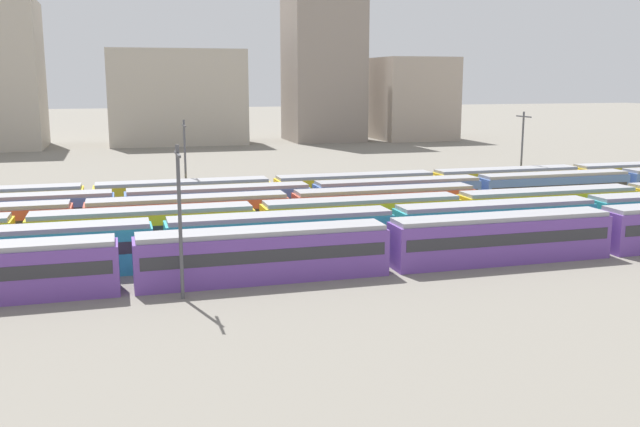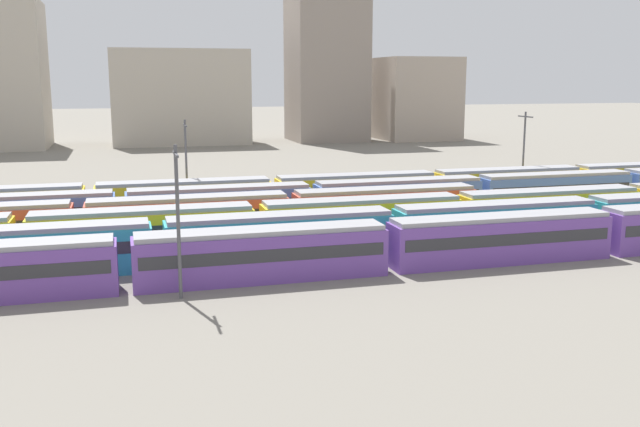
{
  "view_description": "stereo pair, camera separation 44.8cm",
  "coord_description": "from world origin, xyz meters",
  "px_view_note": "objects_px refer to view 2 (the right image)",
  "views": [
    {
      "loc": [
        6.94,
        -48.18,
        14.15
      ],
      "look_at": [
        24.4,
        13.0,
        2.04
      ],
      "focal_mm": 39.86,
      "sensor_mm": 36.0,
      "label": 1
    },
    {
      "loc": [
        7.37,
        -48.31,
        14.15
      ],
      "look_at": [
        24.4,
        13.0,
        2.04
      ],
      "focal_mm": 39.86,
      "sensor_mm": 36.0,
      "label": 2
    }
  ],
  "objects_px": {
    "train_track_0": "(500,238)",
    "train_track_2": "(362,218)",
    "train_track_1": "(393,230)",
    "train_track_4": "(479,193)",
    "train_track_3": "(189,216)",
    "catenary_pole_1": "(524,149)",
    "train_track_5": "(356,190)",
    "catenary_pole_3": "(186,161)",
    "catenary_pole_2": "(178,215)"
  },
  "relations": [
    {
      "from": "train_track_1",
      "to": "catenary_pole_2",
      "type": "relative_size",
      "value": 7.42
    },
    {
      "from": "train_track_4",
      "to": "catenary_pole_1",
      "type": "xyz_separation_m",
      "value": [
        10.3,
        8.27,
        3.74
      ]
    },
    {
      "from": "catenary_pole_3",
      "to": "train_track_2",
      "type": "bearing_deg",
      "value": -53.44
    },
    {
      "from": "catenary_pole_3",
      "to": "train_track_0",
      "type": "bearing_deg",
      "value": -53.26
    },
    {
      "from": "train_track_1",
      "to": "train_track_5",
      "type": "relative_size",
      "value": 0.8
    },
    {
      "from": "train_track_1",
      "to": "train_track_4",
      "type": "bearing_deg",
      "value": 43.96
    },
    {
      "from": "train_track_1",
      "to": "train_track_4",
      "type": "height_order",
      "value": "same"
    },
    {
      "from": "train_track_1",
      "to": "catenary_pole_3",
      "type": "relative_size",
      "value": 7.58
    },
    {
      "from": "train_track_3",
      "to": "catenary_pole_2",
      "type": "distance_m",
      "value": 18.97
    },
    {
      "from": "catenary_pole_1",
      "to": "train_track_3",
      "type": "bearing_deg",
      "value": -162.27
    },
    {
      "from": "train_track_2",
      "to": "catenary_pole_2",
      "type": "xyz_separation_m",
      "value": [
        -17.03,
        -13.27,
        3.68
      ]
    },
    {
      "from": "train_track_4",
      "to": "catenary_pole_1",
      "type": "height_order",
      "value": "catenary_pole_1"
    },
    {
      "from": "train_track_0",
      "to": "train_track_1",
      "type": "bearing_deg",
      "value": 143.27
    },
    {
      "from": "train_track_0",
      "to": "train_track_2",
      "type": "height_order",
      "value": "same"
    },
    {
      "from": "train_track_1",
      "to": "catenary_pole_3",
      "type": "xyz_separation_m",
      "value": [
        -14.61,
        23.7,
        3.57
      ]
    },
    {
      "from": "train_track_3",
      "to": "catenary_pole_2",
      "type": "relative_size",
      "value": 5.54
    },
    {
      "from": "train_track_2",
      "to": "train_track_3",
      "type": "relative_size",
      "value": 1.68
    },
    {
      "from": "train_track_2",
      "to": "catenary_pole_1",
      "type": "xyz_separation_m",
      "value": [
        27.36,
        18.67,
        3.74
      ]
    },
    {
      "from": "train_track_1",
      "to": "catenary_pole_2",
      "type": "bearing_deg",
      "value": -155.74
    },
    {
      "from": "train_track_0",
      "to": "train_track_5",
      "type": "bearing_deg",
      "value": 97.05
    },
    {
      "from": "train_track_0",
      "to": "catenary_pole_2",
      "type": "relative_size",
      "value": 9.29
    },
    {
      "from": "train_track_3",
      "to": "train_track_0",
      "type": "bearing_deg",
      "value": -34.59
    },
    {
      "from": "train_track_2",
      "to": "catenary_pole_1",
      "type": "relative_size",
      "value": 9.18
    },
    {
      "from": "train_track_0",
      "to": "train_track_5",
      "type": "height_order",
      "value": "same"
    },
    {
      "from": "train_track_4",
      "to": "catenary_pole_2",
      "type": "height_order",
      "value": "catenary_pole_2"
    },
    {
      "from": "train_track_0",
      "to": "train_track_2",
      "type": "relative_size",
      "value": 1.0
    },
    {
      "from": "train_track_0",
      "to": "train_track_1",
      "type": "distance_m",
      "value": 8.69
    },
    {
      "from": "train_track_3",
      "to": "train_track_4",
      "type": "bearing_deg",
      "value": 9.28
    },
    {
      "from": "train_track_0",
      "to": "train_track_2",
      "type": "distance_m",
      "value": 13.03
    },
    {
      "from": "catenary_pole_1",
      "to": "train_track_1",
      "type": "bearing_deg",
      "value": -137.96
    },
    {
      "from": "train_track_3",
      "to": "catenary_pole_3",
      "type": "bearing_deg",
      "value": 85.49
    },
    {
      "from": "catenary_pole_1",
      "to": "catenary_pole_2",
      "type": "distance_m",
      "value": 54.7
    },
    {
      "from": "train_track_2",
      "to": "train_track_3",
      "type": "distance_m",
      "value": 15.66
    },
    {
      "from": "train_track_0",
      "to": "catenary_pole_2",
      "type": "distance_m",
      "value": 25.32
    },
    {
      "from": "train_track_0",
      "to": "train_track_1",
      "type": "relative_size",
      "value": 1.25
    },
    {
      "from": "train_track_5",
      "to": "catenary_pole_3",
      "type": "xyz_separation_m",
      "value": [
        -18.36,
        2.9,
        3.57
      ]
    },
    {
      "from": "train_track_3",
      "to": "catenary_pole_3",
      "type": "height_order",
      "value": "catenary_pole_3"
    },
    {
      "from": "train_track_5",
      "to": "train_track_2",
      "type": "bearing_deg",
      "value": -106.56
    },
    {
      "from": "train_track_3",
      "to": "catenary_pole_1",
      "type": "bearing_deg",
      "value": 17.73
    },
    {
      "from": "train_track_3",
      "to": "train_track_4",
      "type": "relative_size",
      "value": 0.5
    },
    {
      "from": "train_track_0",
      "to": "train_track_2",
      "type": "bearing_deg",
      "value": 127.06
    },
    {
      "from": "train_track_1",
      "to": "train_track_5",
      "type": "height_order",
      "value": "same"
    },
    {
      "from": "train_track_4",
      "to": "catenary_pole_3",
      "type": "distance_m",
      "value": 32.03
    },
    {
      "from": "catenary_pole_2",
      "to": "catenary_pole_3",
      "type": "bearing_deg",
      "value": 84.05
    },
    {
      "from": "train_track_1",
      "to": "train_track_3",
      "type": "bearing_deg",
      "value": 146.4
    },
    {
      "from": "train_track_3",
      "to": "train_track_1",
      "type": "bearing_deg",
      "value": -33.6
    },
    {
      "from": "train_track_2",
      "to": "train_track_5",
      "type": "bearing_deg",
      "value": 73.44
    },
    {
      "from": "catenary_pole_3",
      "to": "catenary_pole_2",
      "type": "bearing_deg",
      "value": -95.95
    },
    {
      "from": "train_track_3",
      "to": "catenary_pole_2",
      "type": "xyz_separation_m",
      "value": [
        -2.27,
        -18.47,
        3.68
      ]
    },
    {
      "from": "train_track_0",
      "to": "train_track_5",
      "type": "relative_size",
      "value": 1.0
    }
  ]
}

